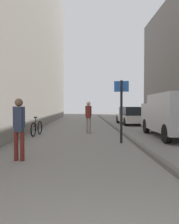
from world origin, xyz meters
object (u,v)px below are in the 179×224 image
Objects in this scene: pedestrian_main_foreground at (19,125)px; street_sign_post at (121,106)px; bicycle_leaning at (37,128)px; pedestrian_mid_block at (88,115)px; parked_car at (131,116)px; delivery_van at (174,114)px.

street_sign_post is at bearing 46.78° from pedestrian_main_foreground.
street_sign_post reaches higher than bicycle_leaning.
pedestrian_mid_block reaches higher than parked_car.
pedestrian_main_foreground reaches higher than parked_car.
pedestrian_mid_block is at bearing 157.72° from delivery_van.
pedestrian_mid_block is at bearing -60.06° from street_sign_post.
delivery_van is 1.20× the size of parked_car.
parked_car is at bearing -95.32° from street_sign_post.
delivery_van is at bearing -142.54° from street_sign_post.
delivery_van is at bearing 41.51° from pedestrian_main_foreground.
parked_car is at bearing 95.37° from delivery_van.
delivery_van is (4.12, -1.84, 0.13)m from pedestrian_mid_block.
pedestrian_mid_block is at bearing -124.73° from parked_car.
pedestrian_main_foreground is 0.34× the size of delivery_van.
pedestrian_mid_block is 2.94m from bicycle_leaning.
pedestrian_main_foreground is at bearing -118.04° from parked_car.
parked_car is at bearing 69.23° from pedestrian_mid_block.
pedestrian_mid_block is 1.01× the size of bicycle_leaning.
street_sign_post reaches higher than parked_car.
delivery_van is (6.17, 4.52, 0.14)m from pedestrian_main_foreground.
bicycle_leaning is at bearing -22.34° from street_sign_post.
pedestrian_main_foreground is at bearing -76.55° from bicycle_leaning.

